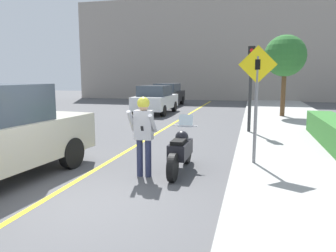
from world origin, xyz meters
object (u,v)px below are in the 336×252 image
at_px(motorcycle, 181,151).
at_px(parked_car_white, 156,99).
at_px(crossing_sign, 256,93).
at_px(person_biker, 144,128).
at_px(traffic_light, 251,72).
at_px(street_tree, 285,56).
at_px(parked_car_black, 168,94).

xyz_separation_m(motorcycle, parked_car_white, (-4.02, 11.38, 0.35)).
bearing_deg(motorcycle, crossing_sign, 25.65).
height_order(person_biker, parked_car_white, person_biker).
bearing_deg(crossing_sign, traffic_light, 92.27).
bearing_deg(person_biker, street_tree, 71.62).
bearing_deg(street_tree, person_biker, -108.38).
distance_m(motorcycle, parked_car_white, 12.08).
height_order(traffic_light, street_tree, street_tree).
bearing_deg(traffic_light, parked_car_black, 118.87).
height_order(street_tree, parked_car_white, street_tree).
xyz_separation_m(person_biker, street_tree, (3.88, 11.68, 2.15)).
height_order(motorcycle, person_biker, person_biker).
relative_size(motorcycle, person_biker, 1.20).
relative_size(person_biker, street_tree, 0.42).
distance_m(parked_car_white, parked_car_black, 5.33).
relative_size(crossing_sign, street_tree, 0.67).
bearing_deg(person_biker, crossing_sign, 30.41).
relative_size(traffic_light, parked_car_black, 0.77).
relative_size(person_biker, traffic_light, 0.56).
bearing_deg(parked_car_black, traffic_light, -61.13).
bearing_deg(person_biker, motorcycle, 40.04).
xyz_separation_m(person_biker, parked_car_black, (-3.94, 17.27, -0.26)).
relative_size(motorcycle, parked_car_white, 0.51).
bearing_deg(street_tree, crossing_sign, -98.20).
relative_size(parked_car_white, parked_car_black, 1.00).
height_order(person_biker, crossing_sign, crossing_sign).
relative_size(person_biker, crossing_sign, 0.63).
bearing_deg(traffic_light, crossing_sign, -87.73).
relative_size(person_biker, parked_car_black, 0.43).
distance_m(street_tree, parked_car_white, 7.59).
xyz_separation_m(street_tree, parked_car_white, (-7.19, 0.30, -2.41)).
xyz_separation_m(motorcycle, parked_car_black, (-4.65, 16.67, 0.35)).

